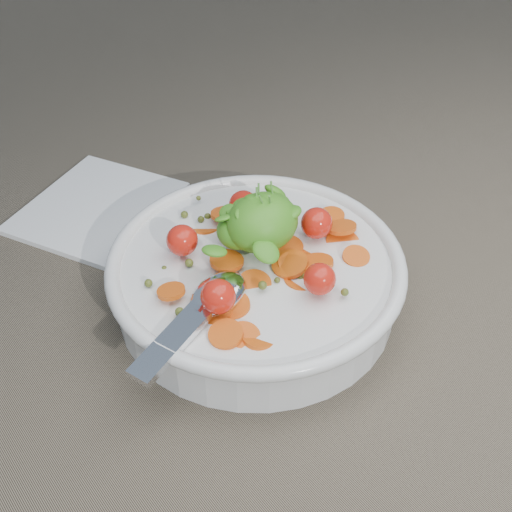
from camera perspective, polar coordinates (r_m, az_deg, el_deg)
ground at (r=0.51m, az=-0.01°, el=-6.23°), size 6.00×6.00×0.00m
bowl at (r=0.51m, az=-0.02°, el=-1.77°), size 0.25×0.24×0.10m
napkin at (r=0.65m, az=-13.92°, el=4.21°), size 0.18×0.18×0.01m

